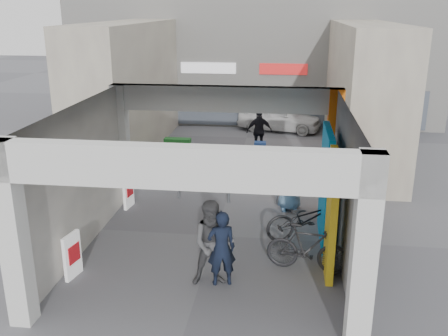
# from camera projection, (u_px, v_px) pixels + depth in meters

# --- Properties ---
(ground) EXTENTS (90.00, 90.00, 0.00)m
(ground) POSITION_uv_depth(u_px,v_px,m) (215.00, 236.00, 12.70)
(ground) COLOR #5C5B61
(ground) RESTS_ON ground
(arcade_canopy) EXTENTS (6.40, 6.45, 6.40)m
(arcade_canopy) POSITION_uv_depth(u_px,v_px,m) (233.00, 160.00, 11.15)
(arcade_canopy) COLOR silver
(arcade_canopy) RESTS_ON ground
(far_building) EXTENTS (18.00, 4.08, 8.00)m
(far_building) POSITION_uv_depth(u_px,v_px,m) (254.00, 39.00, 24.66)
(far_building) COLOR silver
(far_building) RESTS_ON ground
(plaza_bldg_left) EXTENTS (2.00, 9.00, 5.00)m
(plaza_bldg_left) POSITION_uv_depth(u_px,v_px,m) (128.00, 88.00, 19.53)
(plaza_bldg_left) COLOR #BAB39A
(plaza_bldg_left) RESTS_ON ground
(plaza_bldg_right) EXTENTS (2.00, 9.00, 5.00)m
(plaza_bldg_right) POSITION_uv_depth(u_px,v_px,m) (363.00, 93.00, 18.47)
(plaza_bldg_right) COLOR #BAB39A
(plaza_bldg_right) RESTS_ON ground
(bollard_left) EXTENTS (0.09, 0.09, 0.91)m
(bollard_left) POSITION_uv_depth(u_px,v_px,m) (179.00, 184.00, 15.07)
(bollard_left) COLOR #94989C
(bollard_left) RESTS_ON ground
(bollard_center) EXTENTS (0.09, 0.09, 0.84)m
(bollard_center) POSITION_uv_depth(u_px,v_px,m) (228.00, 189.00, 14.73)
(bollard_center) COLOR #94989C
(bollard_center) RESTS_ON ground
(bollard_right) EXTENTS (0.09, 0.09, 0.93)m
(bollard_right) POSITION_uv_depth(u_px,v_px,m) (277.00, 189.00, 14.63)
(bollard_right) COLOR #94989C
(bollard_right) RESTS_ON ground
(advert_board_near) EXTENTS (0.19, 0.55, 1.00)m
(advert_board_near) POSITION_uv_depth(u_px,v_px,m) (72.00, 255.00, 10.65)
(advert_board_near) COLOR white
(advert_board_near) RESTS_ON ground
(advert_board_far) EXTENTS (0.16, 0.56, 1.00)m
(advert_board_far) POSITION_uv_depth(u_px,v_px,m) (129.00, 191.00, 14.37)
(advert_board_far) COLOR white
(advert_board_far) RESTS_ON ground
(cafe_set) EXTENTS (1.35, 1.09, 0.82)m
(cafe_set) POSITION_uv_depth(u_px,v_px,m) (202.00, 168.00, 17.08)
(cafe_set) COLOR #95959A
(cafe_set) RESTS_ON ground
(produce_stand) EXTENTS (1.20, 0.65, 0.79)m
(produce_stand) POSITION_uv_depth(u_px,v_px,m) (177.00, 152.00, 18.88)
(produce_stand) COLOR black
(produce_stand) RESTS_ON ground
(crate_stack) EXTENTS (0.45, 0.35, 0.56)m
(crate_stack) POSITION_uv_depth(u_px,v_px,m) (260.00, 149.00, 19.37)
(crate_stack) COLOR #18551C
(crate_stack) RESTS_ON ground
(border_collie) EXTENTS (0.26, 0.50, 0.69)m
(border_collie) POSITION_uv_depth(u_px,v_px,m) (219.00, 225.00, 12.69)
(border_collie) COLOR black
(border_collie) RESTS_ON ground
(man_with_dog) EXTENTS (0.69, 0.55, 1.65)m
(man_with_dog) POSITION_uv_depth(u_px,v_px,m) (221.00, 248.00, 10.27)
(man_with_dog) COLOR black
(man_with_dog) RESTS_ON ground
(man_back_turned) EXTENTS (1.03, 0.87, 1.85)m
(man_back_turned) POSITION_uv_depth(u_px,v_px,m) (213.00, 243.00, 10.26)
(man_back_turned) COLOR #434346
(man_back_turned) RESTS_ON ground
(man_elderly) EXTENTS (0.91, 0.63, 1.77)m
(man_elderly) POSITION_uv_depth(u_px,v_px,m) (290.00, 180.00, 14.09)
(man_elderly) COLOR #6190BE
(man_elderly) RESTS_ON ground
(man_crates) EXTENTS (1.08, 0.63, 1.72)m
(man_crates) POSITION_uv_depth(u_px,v_px,m) (259.00, 131.00, 19.70)
(man_crates) COLOR black
(man_crates) RESTS_ON ground
(bicycle_front) EXTENTS (2.24, 1.38, 1.11)m
(bicycle_front) POSITION_uv_depth(u_px,v_px,m) (307.00, 219.00, 12.36)
(bicycle_front) COLOR black
(bicycle_front) RESTS_ON ground
(bicycle_rear) EXTENTS (1.89, 0.83, 1.10)m
(bicycle_rear) POSITION_uv_depth(u_px,v_px,m) (308.00, 248.00, 10.87)
(bicycle_rear) COLOR black
(bicycle_rear) RESTS_ON ground
(white_van) EXTENTS (4.05, 2.31, 1.30)m
(white_van) POSITION_uv_depth(u_px,v_px,m) (279.00, 117.00, 23.19)
(white_van) COLOR silver
(white_van) RESTS_ON ground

